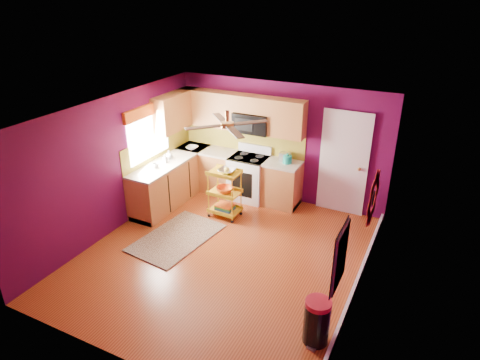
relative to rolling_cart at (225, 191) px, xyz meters
The scene contains 18 objects.
ground 1.48m from the rolling_cart, 63.20° to the right, with size 5.00×5.00×0.00m, color maroon.
room_envelope 1.76m from the rolling_cart, 62.21° to the right, with size 4.54×5.04×2.52m.
lower_cabinets 0.94m from the rolling_cart, 140.99° to the left, with size 2.81×2.31×0.94m.
electric_range 0.95m from the rolling_cart, 85.71° to the left, with size 0.76×0.66×1.13m.
upper_cabinetry 1.68m from the rolling_cart, 123.38° to the left, with size 2.80×2.30×1.26m.
left_window 2.00m from the rolling_cart, behind, with size 0.08×1.35×1.08m.
panel_door 2.38m from the rolling_cart, 32.13° to the left, with size 0.95×0.11×2.15m.
right_wall_art 3.37m from the rolling_cart, 28.83° to the right, with size 0.04×2.74×1.04m.
ceiling_fan 2.11m from the rolling_cart, 58.90° to the right, with size 1.01×1.01×0.26m.
shag_rug 1.31m from the rolling_cart, 110.08° to the right, with size 1.04×1.70×0.02m, color black.
rolling_cart is the anchor object (origin of this frame).
trash_can 3.53m from the rolling_cart, 42.33° to the right, with size 0.40×0.41×0.65m.
teal_kettle 1.42m from the rolling_cart, 48.15° to the left, with size 0.18×0.18×0.21m.
toaster 1.43m from the rolling_cart, 53.18° to the left, with size 0.22×0.15×0.18m, color beige.
soap_bottle_a 1.41m from the rolling_cart, behind, with size 0.08×0.08×0.18m, color #EA3F72.
soap_bottle_b 1.46m from the rolling_cart, behind, with size 0.15×0.15×0.19m, color white.
counter_dish 1.56m from the rolling_cart, 146.81° to the left, with size 0.25×0.25×0.06m, color white.
counter_cup 1.45m from the rolling_cart, 163.63° to the right, with size 0.12×0.12×0.10m, color white.
Camera 1 is at (2.97, -5.33, 4.26)m, focal length 32.00 mm.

